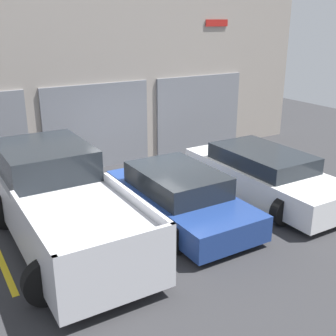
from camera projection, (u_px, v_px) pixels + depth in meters
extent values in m
plane|color=#2D2D30|center=(151.00, 198.00, 11.03)|extent=(28.00, 28.00, 0.00)
cube|color=#9E9389|center=(97.00, 69.00, 12.70)|extent=(15.33, 0.60, 6.00)
cube|color=slate|center=(98.00, 127.00, 12.89)|extent=(3.39, 0.08, 2.62)
cube|color=slate|center=(199.00, 113.00, 14.73)|extent=(3.39, 0.08, 2.62)
cube|color=#B21E19|center=(217.00, 23.00, 14.04)|extent=(0.90, 0.03, 0.22)
cube|color=silver|center=(68.00, 216.00, 8.39)|extent=(1.97, 5.01, 0.97)
cube|color=#1E2328|center=(45.00, 159.00, 9.24)|extent=(1.82, 2.25, 0.65)
cube|color=silver|center=(31.00, 223.00, 6.83)|extent=(0.08, 2.76, 0.18)
cube|color=silver|center=(135.00, 199.00, 7.75)|extent=(0.08, 2.76, 0.18)
cube|color=silver|center=(118.00, 244.00, 6.21)|extent=(1.97, 0.08, 0.18)
cylinder|color=black|center=(8.00, 211.00, 9.33)|extent=(0.82, 0.22, 0.82)
cylinder|color=black|center=(83.00, 195.00, 10.18)|extent=(0.82, 0.22, 0.82)
cylinder|color=black|center=(47.00, 281.00, 6.81)|extent=(0.82, 0.22, 0.82)
cylinder|color=black|center=(143.00, 252.00, 7.67)|extent=(0.82, 0.22, 0.82)
cube|color=white|center=(264.00, 178.00, 11.03)|extent=(1.80, 4.76, 0.67)
cube|color=#1E2328|center=(262.00, 158.00, 10.95)|extent=(1.58, 2.62, 0.41)
cylinder|color=black|center=(206.00, 173.00, 11.89)|extent=(0.66, 0.22, 0.66)
cylinder|color=black|center=(249.00, 163.00, 12.66)|extent=(0.66, 0.22, 0.66)
cylinder|color=black|center=(283.00, 211.00, 9.51)|extent=(0.66, 0.22, 0.66)
cylinder|color=black|center=(330.00, 197.00, 10.27)|extent=(0.66, 0.22, 0.66)
cube|color=navy|center=(179.00, 202.00, 9.77)|extent=(1.81, 4.21, 0.56)
cube|color=#1E2328|center=(177.00, 180.00, 9.69)|extent=(1.59, 2.31, 0.49)
cylinder|color=black|center=(124.00, 194.00, 10.48)|extent=(0.60, 0.22, 0.60)
cylinder|color=black|center=(178.00, 182.00, 11.25)|extent=(0.60, 0.22, 0.60)
cylinder|color=black|center=(181.00, 238.00, 8.37)|extent=(0.60, 0.22, 0.60)
cylinder|color=black|center=(242.00, 220.00, 9.14)|extent=(0.60, 0.22, 0.60)
cube|color=gold|center=(3.00, 266.00, 7.99)|extent=(0.12, 2.20, 0.01)
cube|color=gold|center=(128.00, 232.00, 9.27)|extent=(0.12, 2.20, 0.01)
cube|color=gold|center=(223.00, 206.00, 10.55)|extent=(0.12, 2.20, 0.01)
cube|color=gold|center=(298.00, 186.00, 11.83)|extent=(0.12, 2.20, 0.01)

